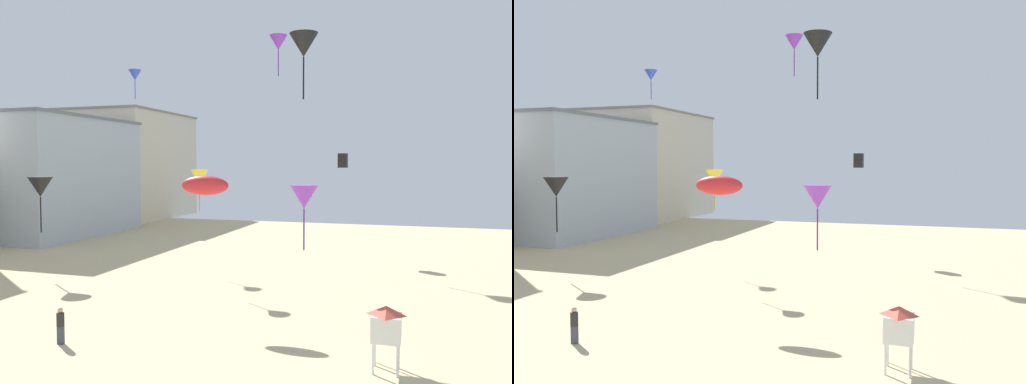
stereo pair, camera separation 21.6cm
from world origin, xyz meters
TOP-DOWN VIEW (x-y plane):
  - boardwalk_hotel_mid at (-31.11, 39.28)m, footprint 18.25×18.71m
  - boardwalk_hotel_far at (-31.11, 59.49)m, footprint 15.11×19.41m
  - kite_flyer at (-3.30, 9.25)m, footprint 0.34×0.34m
  - lifeguard_stand at (10.59, 10.48)m, footprint 1.10×1.10m
  - kite_blue_delta at (-12.91, 31.90)m, footprint 1.14×1.14m
  - kite_black_delta at (5.87, 16.96)m, footprint 1.49×1.49m
  - kite_purple_delta at (-0.70, 35.99)m, footprint 1.60×1.60m
  - kite_red_parafoil at (0.79, 15.83)m, footprint 2.69×0.75m
  - kite_black_delta_2 at (-14.00, 20.75)m, footprint 1.74×1.74m
  - kite_yellow_delta at (-2.01, 21.43)m, footprint 1.17×1.17m
  - kite_black_box at (5.25, 35.37)m, footprint 0.78×0.78m
  - kite_purple_delta_2 at (6.62, 13.82)m, footprint 1.33×1.33m

SIDE VIEW (x-z plane):
  - kite_flyer at x=-3.30m, z-range 0.10..1.74m
  - lifeguard_stand at x=10.59m, z-range 0.56..3.11m
  - kite_black_delta_2 at x=-14.00m, z-range 4.36..8.32m
  - kite_purple_delta_2 at x=6.62m, z-range 4.92..7.94m
  - boardwalk_hotel_mid at x=-31.11m, z-range 0.01..13.23m
  - kite_red_parafoil at x=0.79m, z-range 6.29..7.34m
  - kite_yellow_delta at x=-2.01m, z-range 5.78..8.44m
  - boardwalk_hotel_far at x=-31.11m, z-range 0.01..15.67m
  - kite_black_box at x=5.25m, z-range 7.67..8.90m
  - kite_black_delta at x=5.87m, z-range 12.38..15.76m
  - kite_blue_delta at x=-12.91m, z-range 14.65..17.25m
  - kite_purple_delta at x=-0.70m, z-range 17.04..20.68m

